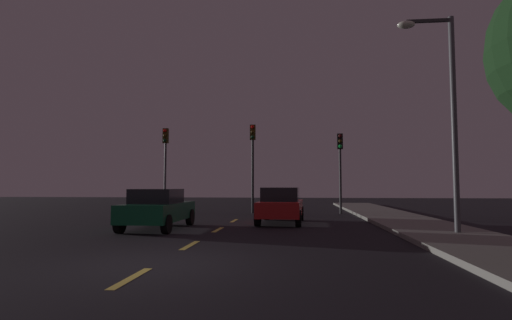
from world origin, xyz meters
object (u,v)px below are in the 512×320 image
object	(u,v)px
street_lamp_right	(445,103)
car_stopped_ahead	(281,205)
traffic_signal_right	(340,157)
traffic_signal_center	(253,151)
car_adjacent_lane	(158,208)
traffic_signal_left	(165,153)

from	to	relation	value
street_lamp_right	car_stopped_ahead	bearing A→B (deg)	142.50
traffic_signal_right	street_lamp_right	xyz separation A→B (m)	(2.16, -10.32, 0.96)
traffic_signal_right	street_lamp_right	size ratio (longest dim) A/B	0.66
traffic_signal_center	traffic_signal_right	world-z (taller)	traffic_signal_center
street_lamp_right	traffic_signal_right	bearing A→B (deg)	101.81
traffic_signal_right	car_stopped_ahead	distance (m)	7.42
car_adjacent_lane	traffic_signal_right	bearing A→B (deg)	49.68
street_lamp_right	traffic_signal_center	bearing A→B (deg)	125.10
traffic_signal_center	car_adjacent_lane	bearing A→B (deg)	-105.73
traffic_signal_right	car_adjacent_lane	bearing A→B (deg)	-130.32
car_adjacent_lane	traffic_signal_left	bearing A→B (deg)	107.29
traffic_signal_left	street_lamp_right	distance (m)	16.29
traffic_signal_left	traffic_signal_right	distance (m)	10.43
traffic_signal_center	street_lamp_right	bearing A→B (deg)	-54.90
car_stopped_ahead	car_adjacent_lane	bearing A→B (deg)	-147.88
car_adjacent_lane	car_stopped_ahead	bearing A→B (deg)	32.12
traffic_signal_left	traffic_signal_right	xyz separation A→B (m)	(10.43, -0.00, -0.30)
traffic_signal_left	car_stopped_ahead	size ratio (longest dim) A/B	1.21
traffic_signal_center	street_lamp_right	xyz separation A→B (m)	(7.26, -10.32, 0.57)
car_stopped_ahead	traffic_signal_right	bearing A→B (deg)	62.73
traffic_signal_right	car_stopped_ahead	bearing A→B (deg)	-117.27
traffic_signal_left	car_adjacent_lane	bearing A→B (deg)	-72.71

